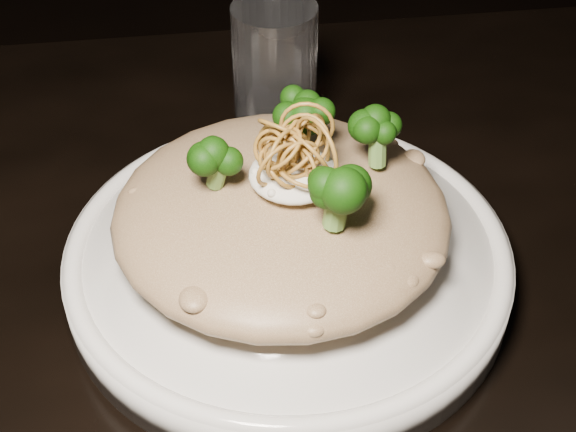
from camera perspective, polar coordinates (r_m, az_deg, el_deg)
The scene contains 7 objects.
table at distance 0.59m, azimuth 9.78°, elevation -12.30°, with size 1.10×0.80×0.75m.
plate at distance 0.53m, azimuth 0.00°, elevation -3.24°, with size 0.29×0.29×0.03m, color silver.
risotto at distance 0.51m, azimuth -0.49°, elevation 0.23°, with size 0.22×0.22×0.05m, color brown.
broccoli at distance 0.48m, azimuth 0.52°, elevation 4.71°, with size 0.14×0.14×0.05m, color black, non-canonical shape.
cheese at distance 0.49m, azimuth 0.44°, elevation 2.96°, with size 0.06×0.06×0.02m, color silver.
shallots at distance 0.47m, azimuth 0.37°, elevation 5.28°, with size 0.05×0.05×0.03m, color brown, non-canonical shape.
drinking_glass at distance 0.64m, azimuth -0.93°, elevation 9.95°, with size 0.07×0.07×0.12m, color silver.
Camera 1 is at (-0.15, -0.33, 1.14)m, focal length 50.00 mm.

